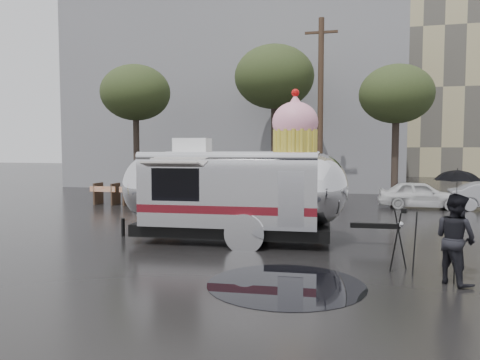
# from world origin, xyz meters

# --- Properties ---
(ground) EXTENTS (120.00, 120.00, 0.00)m
(ground) POSITION_xyz_m (0.00, 0.00, 0.00)
(ground) COLOR black
(ground) RESTS_ON ground
(puddles) EXTENTS (10.68, 10.28, 0.01)m
(puddles) POSITION_xyz_m (-0.34, -0.05, 0.01)
(puddles) COLOR black
(puddles) RESTS_ON ground
(grey_building) EXTENTS (22.00, 12.00, 13.00)m
(grey_building) POSITION_xyz_m (-4.00, 24.00, 6.50)
(grey_building) COLOR slate
(grey_building) RESTS_ON ground
(utility_pole) EXTENTS (1.60, 0.28, 9.00)m
(utility_pole) POSITION_xyz_m (2.50, 14.00, 4.62)
(utility_pole) COLOR #473323
(utility_pole) RESTS_ON ground
(tree_left) EXTENTS (3.64, 3.64, 6.95)m
(tree_left) POSITION_xyz_m (-7.00, 13.00, 5.48)
(tree_left) COLOR #382D26
(tree_left) RESTS_ON ground
(tree_mid) EXTENTS (4.20, 4.20, 8.03)m
(tree_mid) POSITION_xyz_m (0.00, 15.00, 6.34)
(tree_mid) COLOR #382D26
(tree_mid) RESTS_ON ground
(tree_right) EXTENTS (3.36, 3.36, 6.42)m
(tree_right) POSITION_xyz_m (6.00, 13.00, 5.06)
(tree_right) COLOR #382D26
(tree_right) RESTS_ON ground
(barricade_row) EXTENTS (4.30, 0.80, 1.00)m
(barricade_row) POSITION_xyz_m (-5.55, 9.96, 0.52)
(barricade_row) COLOR #473323
(barricade_row) RESTS_ON ground
(airstream_trailer) EXTENTS (8.09, 3.36, 4.36)m
(airstream_trailer) POSITION_xyz_m (0.99, 3.19, 1.53)
(airstream_trailer) COLOR silver
(airstream_trailer) RESTS_ON ground
(person_right) EXTENTS (0.89, 0.96, 1.77)m
(person_right) POSITION_xyz_m (6.19, 0.12, 0.89)
(person_right) COLOR black
(person_right) RESTS_ON ground
(umbrella_black) EXTENTS (1.05, 1.05, 2.26)m
(umbrella_black) POSITION_xyz_m (6.19, 0.12, 1.91)
(umbrella_black) COLOR black
(umbrella_black) RESTS_ON ground
(tripod) EXTENTS (0.56, 0.54, 1.38)m
(tripod) POSITION_xyz_m (5.29, 0.77, 0.79)
(tripod) COLOR black
(tripod) RESTS_ON ground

